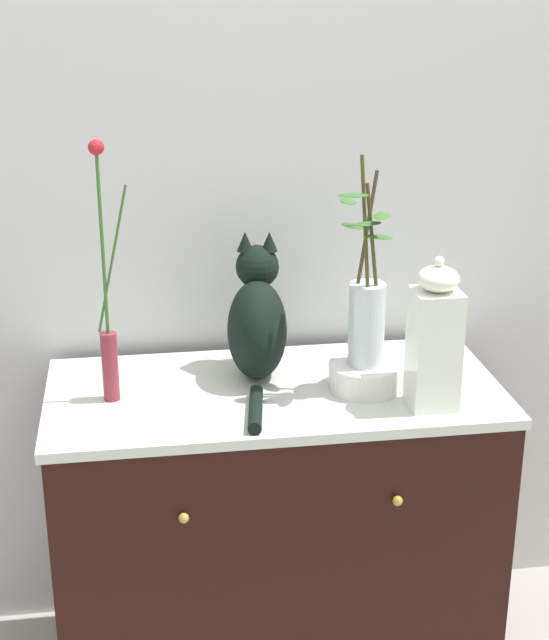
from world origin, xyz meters
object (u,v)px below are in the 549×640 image
object	(u,v)px
cat_sitting	(257,322)
vase_glass_clear	(366,315)
vase_slim_green	(108,327)
bowl_porcelain	(365,376)
sideboard	(275,531)
jar_lidded_porcelain	(434,339)

from	to	relation	value
cat_sitting	vase_glass_clear	world-z (taller)	vase_glass_clear
vase_slim_green	vase_glass_clear	world-z (taller)	vase_slim_green
vase_slim_green	bowl_porcelain	world-z (taller)	vase_slim_green
sideboard	jar_lidded_porcelain	bearing A→B (deg)	-23.51
bowl_porcelain	vase_glass_clear	size ratio (longest dim) A/B	0.35
vase_slim_green	bowl_porcelain	distance (m)	0.64
jar_lidded_porcelain	vase_slim_green	bearing A→B (deg)	168.89
bowl_porcelain	jar_lidded_porcelain	xyz separation A→B (m)	(0.13, -0.12, 0.14)
cat_sitting	vase_glass_clear	xyz separation A→B (m)	(0.25, -0.12, 0.05)
sideboard	vase_glass_clear	world-z (taller)	vase_glass_clear
vase_slim_green	jar_lidded_porcelain	size ratio (longest dim) A/B	1.70
jar_lidded_porcelain	sideboard	bearing A→B (deg)	156.49
sideboard	bowl_porcelain	size ratio (longest dim) A/B	6.27
jar_lidded_porcelain	cat_sitting	bearing A→B (deg)	148.04
bowl_porcelain	vase_glass_clear	distance (m)	0.16
sideboard	cat_sitting	world-z (taller)	cat_sitting
cat_sitting	vase_glass_clear	distance (m)	0.28
cat_sitting	vase_slim_green	distance (m)	0.38
cat_sitting	vase_slim_green	world-z (taller)	vase_slim_green
bowl_porcelain	vase_glass_clear	bearing A→B (deg)	-143.53
vase_slim_green	jar_lidded_porcelain	xyz separation A→B (m)	(0.75, -0.15, -0.02)
vase_slim_green	jar_lidded_porcelain	bearing A→B (deg)	-11.11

